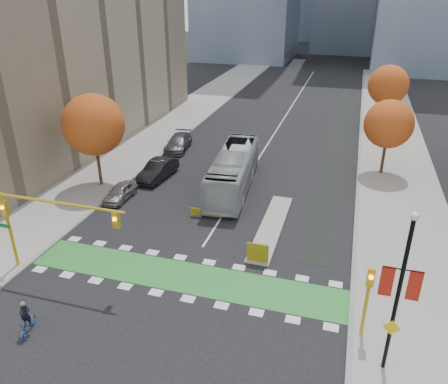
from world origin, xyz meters
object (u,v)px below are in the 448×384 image
Objects in this scene: cyclist at (27,322)px; bus at (233,170)px; parked_car_a at (120,192)px; tree_east_far at (388,85)px; hazard_board at (257,253)px; tree_east_near at (389,124)px; parked_car_b at (158,170)px; banner_lamppost at (399,289)px; parked_car_c at (178,143)px; tree_west at (94,125)px; traffic_signal_east at (368,292)px; traffic_signal_west at (41,216)px.

cyclist is 0.16× the size of bus.
cyclist reaches higher than parked_car_a.
cyclist is at bearing -113.07° from tree_east_far.
tree_east_far is at bearing 52.45° from parked_car_a.
tree_east_near is (8.00, 17.80, 4.06)m from hazard_board.
bus is 7.28m from parked_car_b.
tree_east_far is 35.58m from parked_car_a.
banner_lamppost reaches higher than parked_car_c.
tree_east_near is 21.41m from parked_car_c.
bus is (-12.58, -7.12, -3.16)m from tree_east_near.
tree_west reaches higher than traffic_signal_east.
tree_east_near is 3.63× the size of cyclist.
tree_east_far reaches higher than parked_car_b.
tree_east_near reaches higher than traffic_signal_west.
hazard_board is 35.13m from tree_east_far.
tree_east_far reaches higher than bus.
bus reaches higher than parked_car_a.
tree_east_near is at bearing 24.62° from parked_car_b.
tree_east_near is 30.08m from traffic_signal_west.
parked_car_b is 7.93m from parked_car_c.
tree_east_far reaches higher than parked_car_c.
traffic_signal_west is (-11.93, -4.71, 3.23)m from hazard_board.
banner_lamppost is (23.50, -14.50, -1.01)m from tree_west.
bus is 11.64m from parked_car_c.
tree_west is at bearing -133.30° from tree_east_far.
banner_lamppost is 1.54× the size of parked_car_c.
traffic_signal_west reaches higher than parked_car_b.
hazard_board is at bearing -37.30° from parked_car_b.
parked_car_c is (-13.00, 18.65, -0.02)m from hazard_board.
bus is 3.14× the size of parked_car_a.
tree_east_near is at bearing 29.69° from parked_car_a.
traffic_signal_east is (-2.00, -38.51, -2.51)m from tree_east_far.
hazard_board is 0.36× the size of parked_car_a.
tree_east_far is at bearing 88.59° from banner_lamppost.
parked_car_a is at bearing 95.80° from traffic_signal_west.
tree_east_far is 0.63× the size of bus.
tree_east_near is 32.84m from cyclist.
parked_car_c is at bearing -144.84° from tree_east_far.
tree_east_near is at bearing 40.31° from cyclist.
tree_east_near reaches higher than parked_car_a.
tree_east_far is 0.92× the size of banner_lamppost.
hazard_board is 10.76m from banner_lamppost.
traffic_signal_east is 30.49m from parked_car_c.
cyclist is at bearing -90.96° from parked_car_c.
banner_lamppost is 4.24× the size of cyclist.
banner_lamppost reaches higher than tree_west.
cyclist reaches higher than parked_car_b.
parked_car_c is (-8.42, 7.98, -0.92)m from bus.
tree_west is 27.63m from banner_lamppost.
parked_car_c is at bearing 89.98° from parked_car_a.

